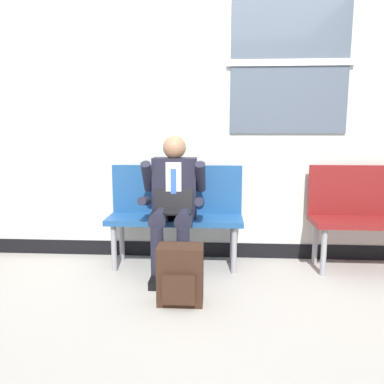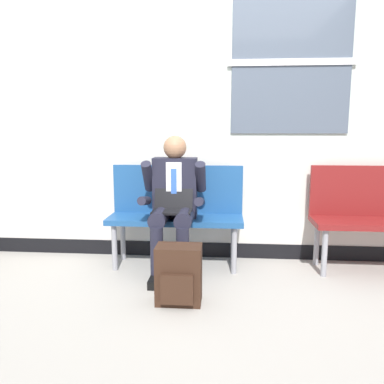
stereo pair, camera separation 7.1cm
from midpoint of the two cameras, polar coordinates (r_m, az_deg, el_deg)
The scene contains 6 objects.
ground_plane at distance 3.43m, azimuth 2.17°, elevation -12.96°, with size 18.00×18.00×0.00m, color #9E9991.
station_wall at distance 3.88m, azimuth 2.72°, elevation 10.21°, with size 6.21×0.17×2.72m.
bench_with_person at distance 3.71m, azimuth -2.94°, elevation -2.36°, with size 1.25×0.42×0.95m.
bench_empty at distance 3.94m, azimuth 24.26°, elevation -2.48°, with size 1.10×0.42×0.96m.
person_seated at distance 3.49m, azimuth -3.33°, elevation -1.30°, with size 0.57×0.70×1.23m.
backpack at distance 2.97m, azimuth -2.41°, elevation -12.08°, with size 0.34×0.25×0.44m.
Camera 1 is at (0.04, -3.17, 1.31)m, focal length 36.47 mm.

